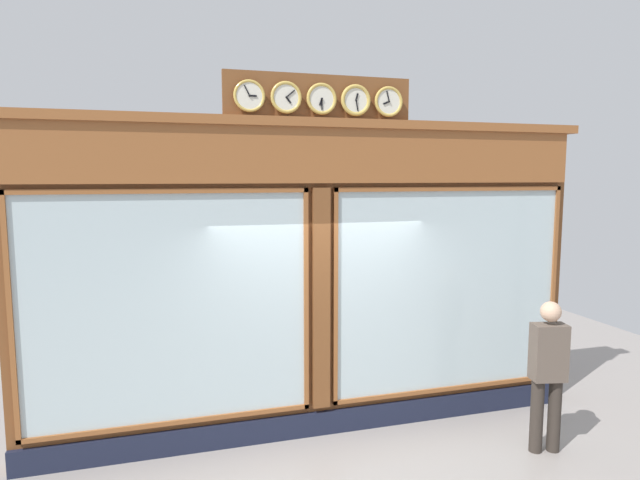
# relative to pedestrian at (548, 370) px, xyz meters

# --- Properties ---
(shop_facade) EXTENTS (6.72, 0.42, 4.14)m
(shop_facade) POSITION_rel_pedestrian_xyz_m (2.27, -1.22, 0.93)
(shop_facade) COLOR brown
(shop_facade) RESTS_ON ground_plane
(pedestrian) EXTENTS (0.40, 0.29, 1.69)m
(pedestrian) POSITION_rel_pedestrian_xyz_m (0.00, 0.00, 0.00)
(pedestrian) COLOR #312A24
(pedestrian) RESTS_ON ground_plane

